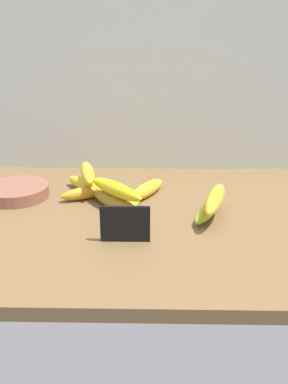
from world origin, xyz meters
The scene contains 13 objects.
counter_top centered at (0.00, 0.00, 1.50)cm, with size 110.00×76.00×3.00cm, color brown.
back_wall centered at (0.00, 39.00, 35.00)cm, with size 130.00×2.00×70.00cm, color silver.
chalkboard_sign centered at (-5.96, -13.12, 6.86)cm, with size 11.00×1.80×8.40cm.
fruit_bowl centered at (-37.45, 12.25, 4.64)cm, with size 17.60×17.60×3.29cm, color #925848.
banana_0 centered at (-6.71, -1.06, 4.60)cm, with size 19.78×3.20×3.20cm, color gold.
banana_1 centered at (-17.57, 11.68, 4.76)cm, with size 15.64×3.53×3.53cm, color gold.
banana_2 centered at (-17.45, 15.23, 4.97)cm, with size 20.21×3.94×3.94cm, color yellow.
banana_3 centered at (-1.60, 13.66, 4.92)cm, with size 15.62×3.83×3.83cm, color yellow.
banana_4 centered at (-9.64, 4.31, 4.96)cm, with size 18.61×3.92×3.92cm, color olive.
banana_5 centered at (13.74, 0.08, 4.65)cm, with size 15.86×3.30×3.30cm, color #98B628.
banana_6 centered at (-18.24, 16.43, 8.74)cm, with size 17.72×3.62×3.62cm, color gold.
banana_7 centered at (15.19, -1.01, 8.29)cm, with size 18.95×3.98×3.98cm, color gold.
banana_8 centered at (-9.24, 3.86, 8.76)cm, with size 18.78×3.67×3.67cm, color yellow.
Camera 1 is at (0.28, -101.92, 49.80)cm, focal length 41.96 mm.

